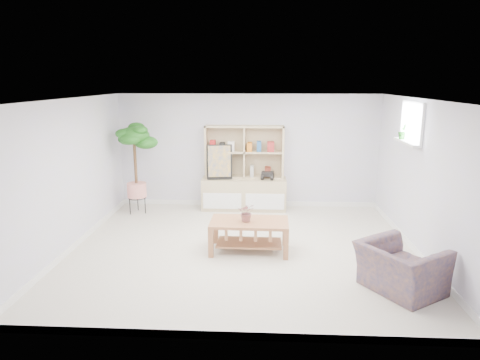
{
  "coord_description": "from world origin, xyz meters",
  "views": [
    {
      "loc": [
        0.3,
        -6.5,
        2.68
      ],
      "look_at": [
        -0.05,
        0.13,
        1.12
      ],
      "focal_mm": 32.0,
      "sensor_mm": 36.0,
      "label": 1
    }
  ],
  "objects_px": {
    "storage_unit": "(244,168)",
    "floor_tree": "(136,169)",
    "coffee_table": "(249,236)",
    "armchair": "(401,265)"
  },
  "relations": [
    {
      "from": "storage_unit",
      "to": "floor_tree",
      "type": "relative_size",
      "value": 0.95
    },
    {
      "from": "coffee_table",
      "to": "armchair",
      "type": "relative_size",
      "value": 1.27
    },
    {
      "from": "storage_unit",
      "to": "armchair",
      "type": "bearing_deg",
      "value": -58.45
    },
    {
      "from": "coffee_table",
      "to": "floor_tree",
      "type": "relative_size",
      "value": 0.67
    },
    {
      "from": "storage_unit",
      "to": "floor_tree",
      "type": "distance_m",
      "value": 2.22
    },
    {
      "from": "storage_unit",
      "to": "coffee_table",
      "type": "relative_size",
      "value": 1.43
    },
    {
      "from": "storage_unit",
      "to": "coffee_table",
      "type": "height_order",
      "value": "storage_unit"
    },
    {
      "from": "floor_tree",
      "to": "armchair",
      "type": "height_order",
      "value": "floor_tree"
    },
    {
      "from": "coffee_table",
      "to": "armchair",
      "type": "height_order",
      "value": "armchair"
    },
    {
      "from": "coffee_table",
      "to": "floor_tree",
      "type": "distance_m",
      "value": 3.11
    }
  ]
}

